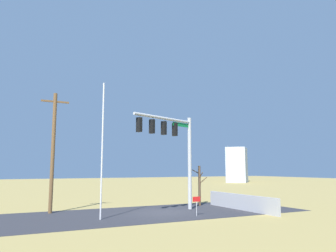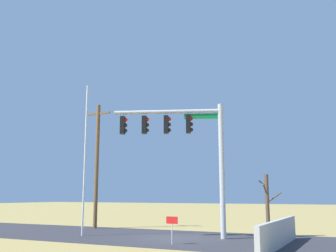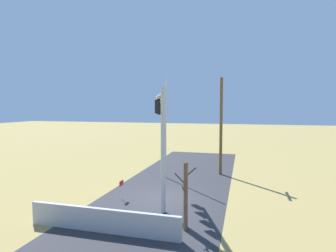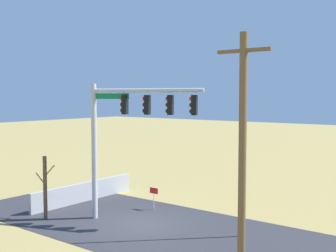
{
  "view_description": "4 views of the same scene",
  "coord_description": "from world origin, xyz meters",
  "px_view_note": "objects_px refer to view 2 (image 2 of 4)",
  "views": [
    {
      "loc": [
        -9.97,
        -20.7,
        3.05
      ],
      "look_at": [
        0.41,
        0.03,
        6.09
      ],
      "focal_mm": 34.43,
      "sensor_mm": 36.0,
      "label": 1
    },
    {
      "loc": [
        9.03,
        -18.72,
        2.17
      ],
      "look_at": [
        -0.33,
        0.25,
        5.91
      ],
      "focal_mm": 41.86,
      "sensor_mm": 36.0,
      "label": 2
    },
    {
      "loc": [
        17.07,
        4.87,
        5.85
      ],
      "look_at": [
        -0.23,
        0.16,
        4.62
      ],
      "focal_mm": 29.75,
      "sensor_mm": 36.0,
      "label": 3
    },
    {
      "loc": [
        -13.65,
        15.55,
        6.29
      ],
      "look_at": [
        -1.04,
        -0.85,
        4.84
      ],
      "focal_mm": 45.72,
      "sensor_mm": 36.0,
      "label": 4
    }
  ],
  "objects_px": {
    "utility_pole": "(97,163)",
    "open_sign": "(172,224)",
    "signal_mast": "(187,141)",
    "flagpole": "(85,158)",
    "bare_tree": "(268,204)"
  },
  "relations": [
    {
      "from": "flagpole",
      "to": "utility_pole",
      "type": "bearing_deg",
      "value": 118.72
    },
    {
      "from": "signal_mast",
      "to": "bare_tree",
      "type": "height_order",
      "value": "signal_mast"
    },
    {
      "from": "flagpole",
      "to": "open_sign",
      "type": "height_order",
      "value": "flagpole"
    },
    {
      "from": "utility_pole",
      "to": "open_sign",
      "type": "distance_m",
      "value": 10.54
    },
    {
      "from": "signal_mast",
      "to": "utility_pole",
      "type": "height_order",
      "value": "utility_pole"
    },
    {
      "from": "flagpole",
      "to": "bare_tree",
      "type": "relative_size",
      "value": 2.58
    },
    {
      "from": "signal_mast",
      "to": "flagpole",
      "type": "xyz_separation_m",
      "value": [
        -5.64,
        -1.27,
        -0.77
      ]
    },
    {
      "from": "flagpole",
      "to": "open_sign",
      "type": "xyz_separation_m",
      "value": [
        5.97,
        -1.23,
        -3.28
      ]
    },
    {
      "from": "open_sign",
      "to": "signal_mast",
      "type": "bearing_deg",
      "value": 97.49
    },
    {
      "from": "signal_mast",
      "to": "bare_tree",
      "type": "distance_m",
      "value": 5.36
    },
    {
      "from": "flagpole",
      "to": "utility_pole",
      "type": "relative_size",
      "value": 1.0
    },
    {
      "from": "signal_mast",
      "to": "flagpole",
      "type": "height_order",
      "value": "flagpole"
    },
    {
      "from": "utility_pole",
      "to": "open_sign",
      "type": "relative_size",
      "value": 6.85
    },
    {
      "from": "open_sign",
      "to": "utility_pole",
      "type": "bearing_deg",
      "value": 146.48
    },
    {
      "from": "signal_mast",
      "to": "open_sign",
      "type": "height_order",
      "value": "signal_mast"
    }
  ]
}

